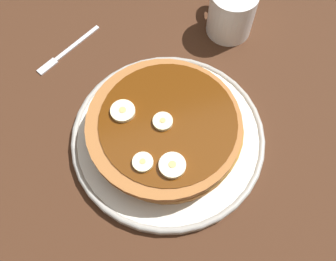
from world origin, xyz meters
The scene contains 9 objects.
ground_plane centered at (0.00, 0.00, -1.50)cm, with size 140.00×140.00×3.00cm, color #422616.
plate centered at (0.00, 0.00, 0.86)cm, with size 27.87×27.87×1.59cm.
pancake_stack centered at (0.05, -0.01, 3.52)cm, with size 21.17×21.67×4.36cm.
banana_slice_0 centered at (-0.10, 0.73, 5.88)cm, with size 2.68×2.68×0.79cm.
banana_slice_1 centered at (-6.28, 1.49, 5.95)cm, with size 3.42×3.42×0.91cm.
banana_slice_2 centered at (-4.69, 4.85, 5.87)cm, with size 2.65×2.65×0.76cm.
banana_slice_3 centered at (3.16, 5.34, 5.88)cm, with size 3.34×3.34×0.79cm.
coffee_mug centered at (16.85, -16.23, 4.08)cm, with size 10.61×7.52×7.92cm.
fork centered at (20.27, 11.23, 0.25)cm, with size 7.34×11.75×0.50cm.
Camera 1 is at (-21.26, 6.96, 48.45)cm, focal length 38.86 mm.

